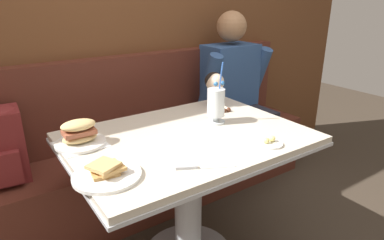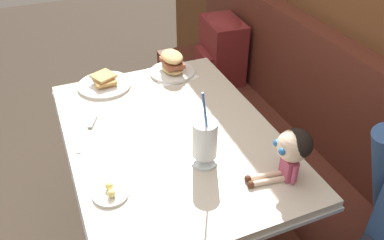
{
  "view_description": "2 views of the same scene",
  "coord_description": "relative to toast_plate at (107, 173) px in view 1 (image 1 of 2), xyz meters",
  "views": [
    {
      "loc": [
        -0.82,
        -1.06,
        1.37
      ],
      "look_at": [
        0.02,
        0.18,
        0.81
      ],
      "focal_mm": 31.69,
      "sensor_mm": 36.0,
      "label": 1
    },
    {
      "loc": [
        1.19,
        -0.22,
        1.71
      ],
      "look_at": [
        0.04,
        0.25,
        0.81
      ],
      "focal_mm": 37.11,
      "sensor_mm": 36.0,
      "label": 2
    }
  ],
  "objects": [
    {
      "name": "butter_saucer",
      "position": [
        0.7,
        -0.13,
        -0.01
      ],
      "size": [
        0.12,
        0.12,
        0.04
      ],
      "color": "white",
      "rests_on": "diner_table"
    },
    {
      "name": "wood_panel_wall",
      "position": [
        0.46,
        1.04,
        0.44
      ],
      "size": [
        4.4,
        0.08,
        2.4
      ],
      "primitive_type": "cube",
      "color": "brown",
      "rests_on": "ground"
    },
    {
      "name": "butter_knife",
      "position": [
        0.3,
        -0.13,
        -0.01
      ],
      "size": [
        0.22,
        0.12,
        0.01
      ],
      "color": "silver",
      "rests_on": "diner_table"
    },
    {
      "name": "toast_plate",
      "position": [
        0.0,
        0.0,
        0.0
      ],
      "size": [
        0.25,
        0.25,
        0.06
      ],
      "color": "white",
      "rests_on": "diner_table"
    },
    {
      "name": "sandwich_plate",
      "position": [
        0.01,
        0.34,
        0.03
      ],
      "size": [
        0.22,
        0.22,
        0.12
      ],
      "color": "white",
      "rests_on": "diner_table"
    },
    {
      "name": "seated_doll",
      "position": [
        0.85,
        0.46,
        0.11
      ],
      "size": [
        0.13,
        0.23,
        0.2
      ],
      "color": "#B74C6B",
      "rests_on": "diner_table"
    },
    {
      "name": "diner_patron",
      "position": [
        1.24,
        0.75,
        -0.01
      ],
      "size": [
        0.55,
        0.48,
        0.81
      ],
      "color": "#2D4C7F",
      "rests_on": "booth_bench"
    },
    {
      "name": "diner_table",
      "position": [
        0.46,
        0.17,
        -0.21
      ],
      "size": [
        1.11,
        0.81,
        0.74
      ],
      "color": "beige",
      "rests_on": "ground"
    },
    {
      "name": "milkshake_glass",
      "position": [
        0.67,
        0.22,
        0.09
      ],
      "size": [
        0.1,
        0.1,
        0.32
      ],
      "color": "silver",
      "rests_on": "diner_table"
    },
    {
      "name": "booth_bench",
      "position": [
        0.46,
        0.79,
        -0.43
      ],
      "size": [
        2.6,
        0.48,
        1.0
      ],
      "color": "#512319",
      "rests_on": "ground"
    }
  ]
}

